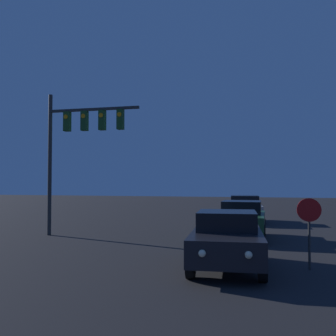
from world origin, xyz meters
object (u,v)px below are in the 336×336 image
object	(u,v)px
car_near	(227,239)
stop_sign	(309,220)
car_mid	(242,219)
car_far	(245,208)
traffic_signal_mast	(77,136)

from	to	relation	value
car_near	stop_sign	bearing A→B (deg)	-172.68
car_mid	stop_sign	distance (m)	5.89
car_far	traffic_signal_mast	world-z (taller)	traffic_signal_mast
car_near	stop_sign	xyz separation A→B (m)	(2.27, 0.42, 0.56)
car_mid	car_far	world-z (taller)	same
car_near	traffic_signal_mast	distance (m)	9.41
car_near	car_far	xyz separation A→B (m)	(0.13, 12.47, 0.00)
car_mid	stop_sign	bearing A→B (deg)	112.45
car_mid	car_far	distance (m)	6.57
car_near	traffic_signal_mast	world-z (taller)	traffic_signal_mast
car_near	car_far	size ratio (longest dim) A/B	1.00
car_near	car_far	distance (m)	12.47
car_far	stop_sign	xyz separation A→B (m)	(2.14, -12.05, 0.56)
car_far	car_mid	bearing A→B (deg)	87.53
car_far	traffic_signal_mast	bearing A→B (deg)	43.39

